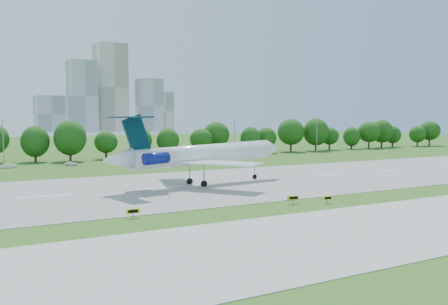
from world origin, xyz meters
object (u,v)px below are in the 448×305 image
service_vehicle_a (9,166)px  service_vehicle_b (71,164)px  airliner (197,154)px  taxi_sign_left (133,211)px

service_vehicle_a → service_vehicle_b: 15.18m
airliner → service_vehicle_a: airliner is taller
airliner → service_vehicle_a: bearing=107.8°
airliner → service_vehicle_b: size_ratio=11.83×
service_vehicle_b → airliner: bearing=-165.7°
taxi_sign_left → service_vehicle_b: (9.28, 74.58, -0.30)m
taxi_sign_left → service_vehicle_a: bearing=97.3°
airliner → taxi_sign_left: airliner is taller
airliner → service_vehicle_b: 53.00m
service_vehicle_b → service_vehicle_a: bearing=86.1°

